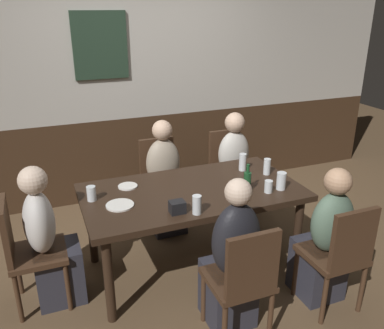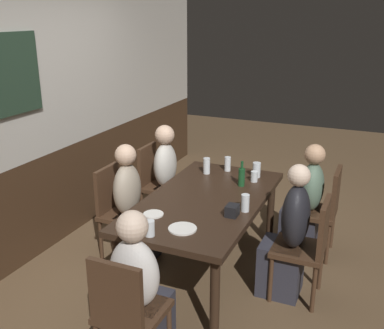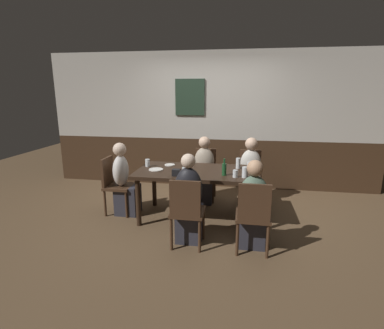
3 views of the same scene
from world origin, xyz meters
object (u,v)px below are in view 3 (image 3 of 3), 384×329
Objects in this scene: chair_mid_near at (187,209)px; condiment_caddy at (176,173)px; beer_glass_half at (245,173)px; person_right_near at (253,211)px; plate_white_large at (156,169)px; pint_glass_stout at (148,163)px; highball_clear at (235,174)px; person_mid_far at (204,175)px; chair_right_near at (253,213)px; person_right_far at (250,177)px; tumbler_water at (249,167)px; chair_head_west at (114,182)px; dining_table at (198,176)px; beer_glass_tall at (185,173)px; chair_mid_far at (205,171)px; chair_right_far at (250,173)px; person_mid_near at (189,206)px; person_head_west at (125,184)px; plate_white_small at (170,165)px; beer_bottle_green at (224,169)px; pint_glass_pale at (238,164)px.

condiment_caddy is (-0.25, 0.56, 0.29)m from chair_mid_near.
person_right_near is at bearing -77.39° from beer_glass_half.
plate_white_large is 1.91× the size of condiment_caddy.
pint_glass_stout reaches higher than highball_clear.
person_mid_far is at bearing 52.54° from plate_white_large.
chair_right_near reaches higher than pint_glass_stout.
condiment_caddy is at bearing -35.39° from plate_white_large.
plate_white_large is at bearing -150.17° from person_right_far.
person_right_far reaches higher than chair_mid_near.
chair_right_near is 6.10× the size of tumbler_water.
person_mid_far is 1.04m from plate_white_large.
chair_head_west is 8.73× the size of highball_clear.
dining_table is at bearing -90.00° from person_mid_far.
chair_head_west is 1.28m from beer_glass_tall.
person_right_near is 7.79× the size of beer_glass_tall.
chair_mid_far reaches higher than highball_clear.
condiment_caddy is (-0.79, -0.05, 0.00)m from highball_clear.
pint_glass_stout is (-1.57, 0.99, 0.30)m from chair_right_near.
pint_glass_stout is (-1.57, -0.79, 0.30)m from chair_right_far.
person_mid_near is 1.19m from pint_glass_stout.
chair_head_west is 2.06m from tumbler_water.
chair_right_far is 0.79× the size of person_head_west.
beer_glass_tall is at bearing -128.76° from person_right_far.
person_right_near reaches higher than pint_glass_stout.
plate_white_small is (-1.25, -0.65, 0.25)m from chair_right_far.
beer_glass_tall reaches higher than pint_glass_stout.
person_right_near is at bearing -62.85° from highball_clear.
beer_bottle_green reaches higher than beer_glass_half.
dining_table is 0.47m from beer_bottle_green.
pint_glass_pale is (0.70, 0.61, 0.01)m from beer_glass_tall.
chair_mid_near is 4.18× the size of plate_white_large.
person_right_near reaches higher than chair_mid_near.
chair_right_far is 2.11m from person_head_west.
chair_right_near is 1.00× the size of chair_mid_far.
chair_right_near is 1.88m from pint_glass_stout.
person_right_near is at bearing -25.35° from plate_white_large.
person_mid_far is at bearing 76.85° from condiment_caddy.
person_right_near is 10.90× the size of highball_clear.
pint_glass_stout is (-0.79, 0.99, 0.30)m from chair_mid_near.
chair_right_far is 4.18× the size of plate_white_large.
chair_mid_near is 1.25m from plate_white_small.
beer_glass_half is 0.91× the size of plate_white_small.
person_right_far is at bearing 90.00° from person_right_near.
person_right_near is 7.61× the size of tumbler_water.
chair_right_near is at bearing -79.72° from pint_glass_pale.
highball_clear is at bearing 3.78° from condiment_caddy.
chair_right_near reaches higher than condiment_caddy.
pint_glass_pale is at bearing 101.45° from beer_glass_half.
chair_right_near is at bearing -80.61° from beer_glass_half.
chair_right_far is 6.24× the size of beer_glass_tall.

